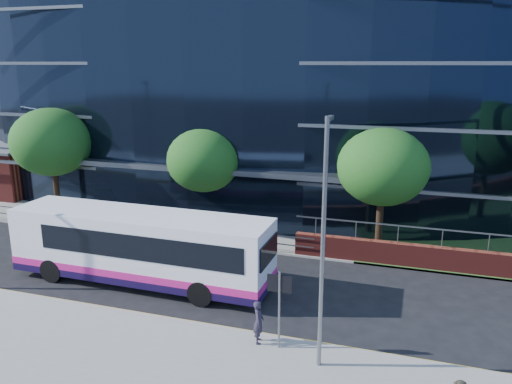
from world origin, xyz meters
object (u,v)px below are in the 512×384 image
(pedestrian, at_px, (259,322))
(street_sign, at_px, (280,294))
(tree_far_a, at_px, (52,142))
(city_bus, at_px, (142,247))
(tree_far_c, at_px, (383,167))
(tree_far_b, at_px, (204,160))
(streetlight_east, at_px, (323,239))

(pedestrian, bearing_deg, street_sign, -111.35)
(tree_far_a, bearing_deg, city_bus, -34.65)
(tree_far_a, relative_size, pedestrian, 4.51)
(tree_far_c, xyz_separation_m, city_bus, (-9.73, -7.10, -2.82))
(street_sign, bearing_deg, pedestrian, 173.43)
(street_sign, xyz_separation_m, tree_far_a, (-17.50, 10.59, 2.71))
(street_sign, xyz_separation_m, tree_far_c, (2.50, 10.59, 2.39))
(city_bus, bearing_deg, tree_far_a, 146.10)
(city_bus, relative_size, pedestrian, 7.76)
(street_sign, height_order, tree_far_b, tree_far_b)
(street_sign, relative_size, pedestrian, 1.81)
(street_sign, height_order, tree_far_c, tree_far_c)
(street_sign, bearing_deg, streetlight_east, -21.36)
(tree_far_c, distance_m, pedestrian, 11.57)
(tree_far_c, xyz_separation_m, pedestrian, (-3.26, -10.50, -3.61))
(tree_far_a, relative_size, streetlight_east, 0.87)
(tree_far_c, height_order, pedestrian, tree_far_c)
(street_sign, distance_m, pedestrian, 1.44)
(tree_far_a, bearing_deg, pedestrian, -32.10)
(tree_far_b, xyz_separation_m, pedestrian, (6.74, -11.00, -3.29))
(tree_far_c, bearing_deg, street_sign, -103.29)
(tree_far_a, height_order, pedestrian, tree_far_a)
(tree_far_b, bearing_deg, streetlight_east, -52.37)
(street_sign, distance_m, tree_far_c, 11.14)
(tree_far_b, xyz_separation_m, streetlight_east, (9.00, -11.67, 0.23))
(streetlight_east, bearing_deg, street_sign, 158.64)
(tree_far_c, height_order, city_bus, tree_far_c)
(tree_far_b, distance_m, streetlight_east, 14.74)
(tree_far_a, bearing_deg, streetlight_east, -30.46)
(street_sign, distance_m, city_bus, 8.04)
(tree_far_b, relative_size, city_bus, 0.50)
(tree_far_a, bearing_deg, tree_far_c, 0.00)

